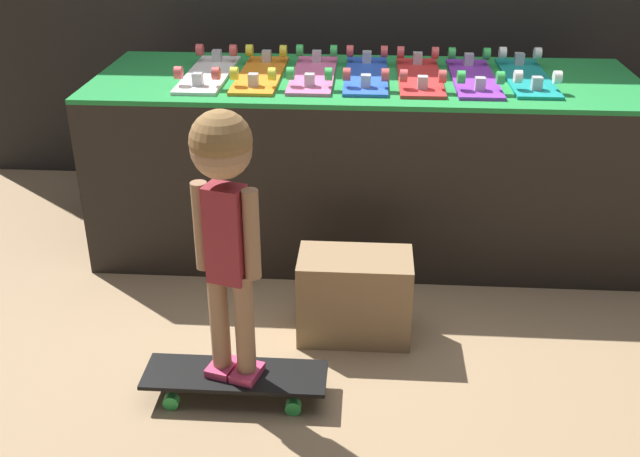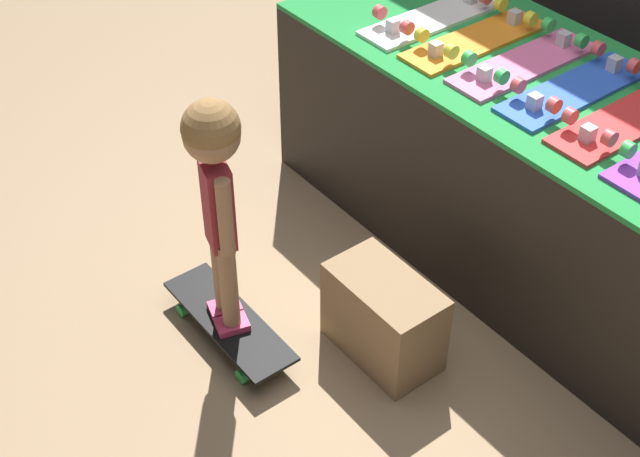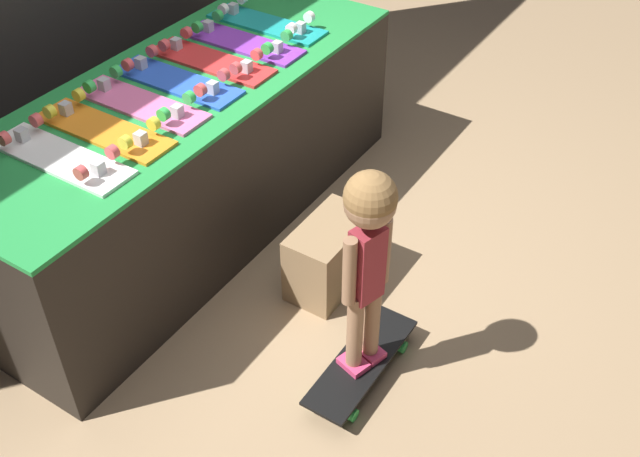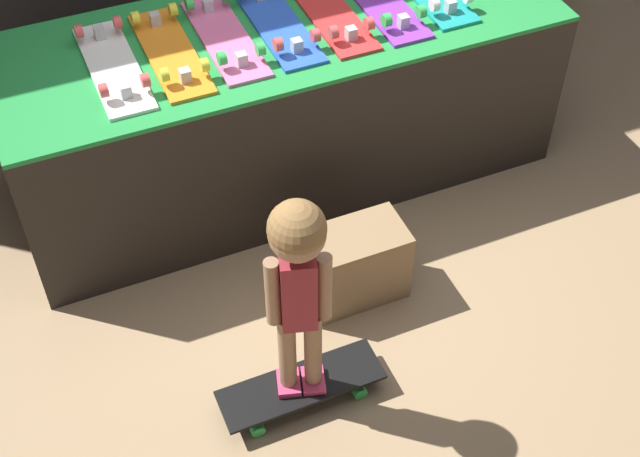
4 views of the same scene
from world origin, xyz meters
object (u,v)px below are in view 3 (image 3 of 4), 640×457
(skateboard_white_on_rack, at_px, (60,155))
(child, at_px, (368,239))
(skateboard_red_on_rack, at_px, (211,59))
(storage_box, at_px, (329,255))
(skateboard_teal_on_rack, at_px, (266,22))
(skateboard_orange_on_rack, at_px, (103,128))
(skateboard_blue_on_rack, at_px, (176,79))
(skateboard_pink_on_rack, at_px, (140,102))
(skateboard_purple_on_rack, at_px, (242,40))
(skateboard_on_floor, at_px, (361,363))

(skateboard_white_on_rack, xyz_separation_m, child, (0.28, -1.18, -0.07))
(skateboard_red_on_rack, height_order, storage_box, skateboard_red_on_rack)
(skateboard_teal_on_rack, relative_size, storage_box, 1.49)
(skateboard_teal_on_rack, relative_size, child, 0.69)
(skateboard_orange_on_rack, distance_m, skateboard_blue_on_rack, 0.46)
(skateboard_orange_on_rack, distance_m, skateboard_red_on_rack, 0.68)
(skateboard_pink_on_rack, xyz_separation_m, skateboard_purple_on_rack, (0.68, -0.01, 0.00))
(skateboard_orange_on_rack, relative_size, skateboard_teal_on_rack, 1.00)
(skateboard_purple_on_rack, distance_m, storage_box, 1.12)
(skateboard_pink_on_rack, bearing_deg, skateboard_teal_on_rack, 0.79)
(skateboard_on_floor, relative_size, storage_box, 1.46)
(skateboard_purple_on_rack, height_order, storage_box, skateboard_purple_on_rack)
(skateboard_orange_on_rack, xyz_separation_m, skateboard_purple_on_rack, (0.91, 0.00, 0.00))
(skateboard_orange_on_rack, xyz_separation_m, child, (0.06, -1.18, -0.07))
(skateboard_white_on_rack, xyz_separation_m, skateboard_blue_on_rack, (0.68, 0.02, 0.00))
(skateboard_on_floor, relative_size, child, 0.67)
(skateboard_red_on_rack, relative_size, storage_box, 1.49)
(skateboard_white_on_rack, bearing_deg, skateboard_purple_on_rack, 0.45)
(skateboard_orange_on_rack, bearing_deg, skateboard_teal_on_rack, 1.37)
(skateboard_purple_on_rack, distance_m, skateboard_teal_on_rack, 0.23)
(skateboard_teal_on_rack, bearing_deg, skateboard_red_on_rack, -177.65)
(skateboard_blue_on_rack, relative_size, child, 0.69)
(child, xyz_separation_m, storage_box, (0.38, 0.39, -0.56))
(skateboard_white_on_rack, distance_m, skateboard_orange_on_rack, 0.23)
(skateboard_white_on_rack, xyz_separation_m, skateboard_red_on_rack, (0.91, 0.01, 0.00))
(storage_box, bearing_deg, skateboard_red_on_rack, 72.93)
(skateboard_pink_on_rack, relative_size, skateboard_teal_on_rack, 1.00)
(skateboard_pink_on_rack, relative_size, skateboard_purple_on_rack, 1.00)
(skateboard_red_on_rack, bearing_deg, skateboard_teal_on_rack, 2.35)
(child, bearing_deg, skateboard_teal_on_rack, 64.29)
(skateboard_red_on_rack, distance_m, child, 1.35)
(skateboard_red_on_rack, bearing_deg, skateboard_pink_on_rack, 179.23)
(child, bearing_deg, storage_box, 61.83)
(skateboard_blue_on_rack, bearing_deg, storage_box, -91.18)
(skateboard_blue_on_rack, bearing_deg, skateboard_teal_on_rack, 0.91)
(skateboard_blue_on_rack, distance_m, storage_box, 1.02)
(skateboard_white_on_rack, relative_size, skateboard_on_floor, 1.02)
(skateboard_red_on_rack, height_order, skateboard_on_floor, skateboard_red_on_rack)
(skateboard_white_on_rack, bearing_deg, skateboard_blue_on_rack, 1.81)
(skateboard_orange_on_rack, height_order, skateboard_teal_on_rack, same)
(skateboard_pink_on_rack, height_order, skateboard_red_on_rack, same)
(skateboard_blue_on_rack, relative_size, skateboard_red_on_rack, 1.00)
(skateboard_blue_on_rack, bearing_deg, child, -108.52)
(skateboard_teal_on_rack, bearing_deg, skateboard_on_floor, -131.93)
(skateboard_pink_on_rack, xyz_separation_m, child, (-0.17, -1.20, -0.07))
(skateboard_red_on_rack, relative_size, skateboard_on_floor, 1.02)
(skateboard_white_on_rack, xyz_separation_m, skateboard_pink_on_rack, (0.46, 0.02, 0.00))
(skateboard_white_on_rack, relative_size, skateboard_pink_on_rack, 1.00)
(skateboard_teal_on_rack, bearing_deg, skateboard_orange_on_rack, -178.63)
(skateboard_on_floor, distance_m, child, 0.65)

